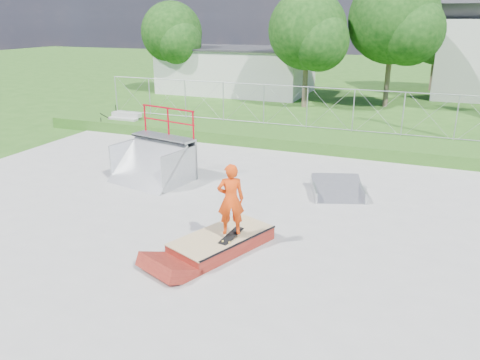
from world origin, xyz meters
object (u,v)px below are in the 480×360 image
object	(u,v)px
quarter_pipe	(150,148)
grind_box	(222,242)
skater	(231,202)
flat_bank_ramp	(338,189)

from	to	relation	value
quarter_pipe	grind_box	bearing A→B (deg)	-28.43
quarter_pipe	skater	world-z (taller)	quarter_pipe
skater	flat_bank_ramp	bearing A→B (deg)	-137.21
grind_box	quarter_pipe	xyz separation A→B (m)	(-4.06, 3.47, 0.98)
grind_box	skater	bearing A→B (deg)	9.65
grind_box	skater	distance (m)	1.09
quarter_pipe	skater	size ratio (longest dim) A/B	1.40
quarter_pipe	flat_bank_ramp	distance (m)	6.08
grind_box	skater	xyz separation A→B (m)	(0.26, -0.06, 1.05)
grind_box	skater	size ratio (longest dim) A/B	1.63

